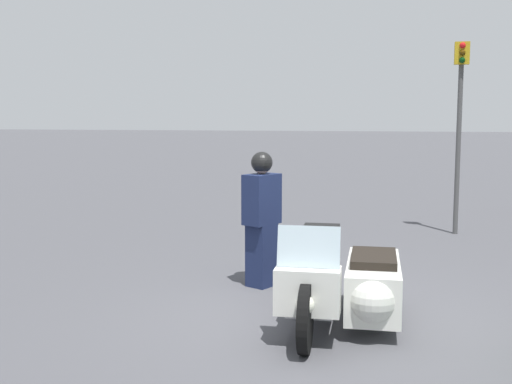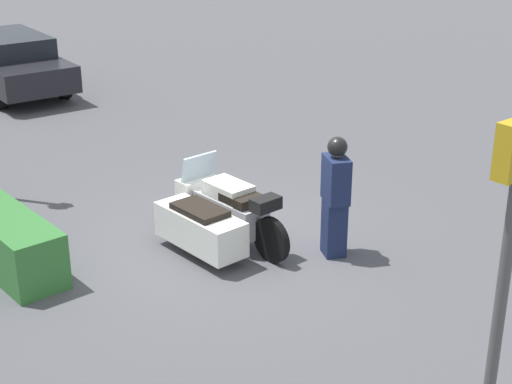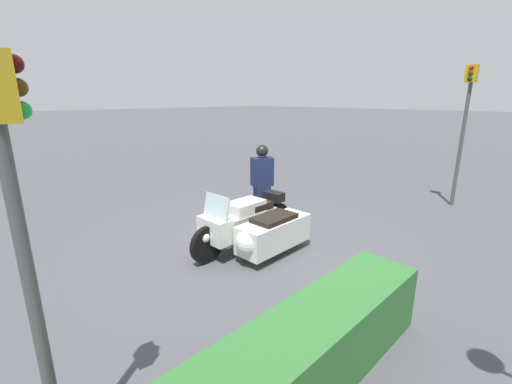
% 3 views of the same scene
% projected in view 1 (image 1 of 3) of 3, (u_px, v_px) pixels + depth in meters
% --- Properties ---
extents(ground_plane, '(160.00, 160.00, 0.00)m').
position_uv_depth(ground_plane, '(329.00, 319.00, 6.95)').
color(ground_plane, '#4C4C51').
extents(police_motorcycle, '(2.50, 1.20, 1.16)m').
position_uv_depth(police_motorcycle, '(343.00, 281.00, 6.71)').
color(police_motorcycle, black).
rests_on(police_motorcycle, ground).
extents(officer_rider, '(0.55, 0.47, 1.74)m').
position_uv_depth(officer_rider, '(262.00, 216.00, 8.21)').
color(officer_rider, '#192347').
rests_on(officer_rider, ground).
extents(traffic_light_far, '(0.23, 0.26, 3.50)m').
position_uv_depth(traffic_light_far, '(460.00, 110.00, 11.65)').
color(traffic_light_far, '#4C4C4C').
rests_on(traffic_light_far, ground).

